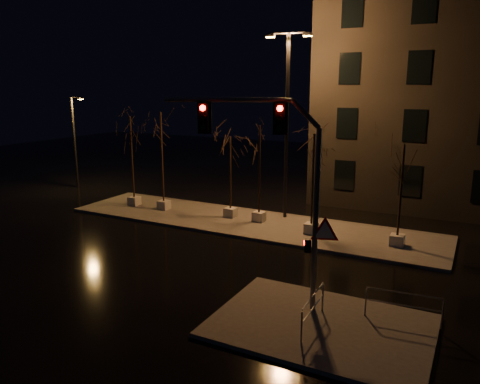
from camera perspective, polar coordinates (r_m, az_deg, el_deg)
The scene contains 14 objects.
ground at distance 22.15m, azimuth -6.24°, elevation -7.85°, with size 90.00×90.00×0.00m, color black.
median at distance 27.04m, azimuth 0.80°, elevation -3.74°, with size 22.00×5.00×0.15m, color #4D4A45.
sidewalk_corner at distance 16.24m, azimuth 9.81°, elevation -15.77°, with size 7.00×5.00×0.15m, color #4D4A45.
tree_0 at distance 30.65m, azimuth -13.15°, elevation 6.60°, with size 1.80×1.80×5.91m.
tree_1 at distance 29.20m, azimuth -9.58°, elevation 6.97°, with size 1.80×1.80×6.25m.
tree_2 at distance 27.14m, azimuth -1.20°, elevation 4.58°, with size 1.80×1.80×4.93m.
tree_3 at distance 26.17m, azimuth 2.40°, elevation 5.48°, with size 1.80×1.80×5.66m.
tree_4 at distance 24.22m, azimuth 8.97°, elevation 4.31°, with size 1.80×1.80×5.42m.
tree_5 at distance 23.35m, azimuth 19.22°, elevation 2.83°, with size 1.80×1.80×5.10m.
traffic_signal_mast at distance 15.59m, azimuth 5.07°, elevation 2.18°, with size 5.67×2.01×7.27m.
streetlight_main at distance 27.01m, azimuth 5.75°, elevation 9.43°, with size 2.63×0.70×10.51m.
streetlight_far at distance 38.19m, azimuth -19.45°, elevation 6.19°, with size 1.37×0.30×7.00m.
guard_rail_a at distance 16.66m, azimuth 19.30°, elevation -12.63°, with size 2.44×0.27×1.06m.
guard_rail_b at distance 15.73m, azimuth 8.89°, elevation -13.54°, with size 0.10×2.29×1.08m.
Camera 1 is at (11.60, -17.18, 7.80)m, focal length 35.00 mm.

